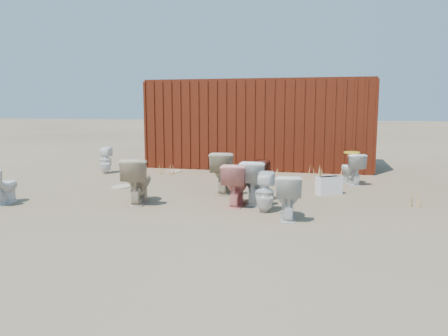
% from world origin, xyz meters
% --- Properties ---
extents(ground, '(100.00, 100.00, 0.00)m').
position_xyz_m(ground, '(0.00, 0.00, 0.00)').
color(ground, brown).
rests_on(ground, ground).
extents(shipping_container, '(6.00, 2.40, 2.40)m').
position_xyz_m(shipping_container, '(0.00, 5.20, 1.20)').
color(shipping_container, '#49100C').
rests_on(shipping_container, ground).
extents(toilet_front_a, '(0.37, 0.63, 0.64)m').
position_xyz_m(toilet_front_a, '(-3.60, -0.83, 0.32)').
color(toilet_front_a, white).
rests_on(toilet_front_a, ground).
extents(toilet_front_pink, '(0.44, 0.74, 0.74)m').
position_xyz_m(toilet_front_pink, '(0.35, -0.03, 0.37)').
color(toilet_front_pink, pink).
rests_on(toilet_front_pink, ground).
extents(toilet_front_c, '(0.43, 0.75, 0.76)m').
position_xyz_m(toilet_front_c, '(0.63, 0.21, 0.38)').
color(toilet_front_c, white).
rests_on(toilet_front_c, ground).
extents(toilet_front_maroon, '(0.45, 0.46, 0.74)m').
position_xyz_m(toilet_front_maroon, '(0.67, 0.35, 0.37)').
color(toilet_front_maroon, '#58190F').
rests_on(toilet_front_maroon, ground).
extents(toilet_front_e, '(0.47, 0.72, 0.69)m').
position_xyz_m(toilet_front_e, '(1.29, -0.74, 0.34)').
color(toilet_front_e, silver).
rests_on(toilet_front_e, ground).
extents(toilet_back_a, '(0.34, 0.35, 0.67)m').
position_xyz_m(toilet_back_a, '(-3.60, 2.81, 0.34)').
color(toilet_back_a, white).
rests_on(toilet_back_a, ground).
extents(toilet_back_beige_left, '(0.59, 0.86, 0.80)m').
position_xyz_m(toilet_back_beige_left, '(-1.35, -0.23, 0.40)').
color(toilet_back_beige_left, '#C1AC8D').
rests_on(toilet_back_beige_left, ground).
extents(toilet_back_beige_right, '(0.53, 0.84, 0.82)m').
position_xyz_m(toilet_back_beige_right, '(-0.10, 1.00, 0.41)').
color(toilet_back_beige_right, '#BDAD8A').
rests_on(toilet_back_beige_right, ground).
extents(toilet_back_yellowlid, '(0.62, 0.76, 0.68)m').
position_xyz_m(toilet_back_yellowlid, '(2.38, 2.59, 0.34)').
color(toilet_back_yellowlid, silver).
rests_on(toilet_back_yellowlid, ground).
extents(toilet_back_e, '(0.31, 0.31, 0.65)m').
position_xyz_m(toilet_back_e, '(0.90, -0.40, 0.32)').
color(toilet_back_e, white).
rests_on(toilet_back_e, ground).
extents(yellow_lid, '(0.34, 0.43, 0.02)m').
position_xyz_m(yellow_lid, '(2.38, 2.59, 0.69)').
color(yellow_lid, gold).
rests_on(yellow_lid, toilet_back_yellowlid).
extents(loose_tank, '(0.53, 0.45, 0.35)m').
position_xyz_m(loose_tank, '(1.91, 1.32, 0.17)').
color(loose_tank, silver).
rests_on(loose_tank, ground).
extents(loose_lid_near, '(0.40, 0.51, 0.02)m').
position_xyz_m(loose_lid_near, '(-2.33, 1.11, 0.01)').
color(loose_lid_near, '#C0B58B').
rests_on(loose_lid_near, ground).
extents(loose_lid_far, '(0.51, 0.57, 0.02)m').
position_xyz_m(loose_lid_far, '(-2.01, 3.50, 0.01)').
color(loose_lid_far, '#CBB893').
rests_on(loose_lid_far, ground).
extents(weed_clump_a, '(0.36, 0.36, 0.26)m').
position_xyz_m(weed_clump_a, '(-2.04, 2.95, 0.13)').
color(weed_clump_a, '#AC8145').
rests_on(weed_clump_a, ground).
extents(weed_clump_b, '(0.32, 0.32, 0.25)m').
position_xyz_m(weed_clump_b, '(0.73, 2.87, 0.13)').
color(weed_clump_b, '#AC8145').
rests_on(weed_clump_b, ground).
extents(weed_clump_c, '(0.36, 0.36, 0.29)m').
position_xyz_m(weed_clump_c, '(2.31, 3.13, 0.15)').
color(weed_clump_c, '#AC8145').
rests_on(weed_clump_c, ground).
extents(weed_clump_d, '(0.30, 0.30, 0.25)m').
position_xyz_m(weed_clump_d, '(-0.48, 3.50, 0.13)').
color(weed_clump_d, '#AC8145').
rests_on(weed_clump_d, ground).
extents(weed_clump_e, '(0.34, 0.34, 0.28)m').
position_xyz_m(weed_clump_e, '(1.62, 3.50, 0.14)').
color(weed_clump_e, '#AC8145').
rests_on(weed_clump_e, ground).
extents(weed_clump_f, '(0.28, 0.28, 0.26)m').
position_xyz_m(weed_clump_f, '(3.37, 0.53, 0.13)').
color(weed_clump_f, '#AC8145').
rests_on(weed_clump_f, ground).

